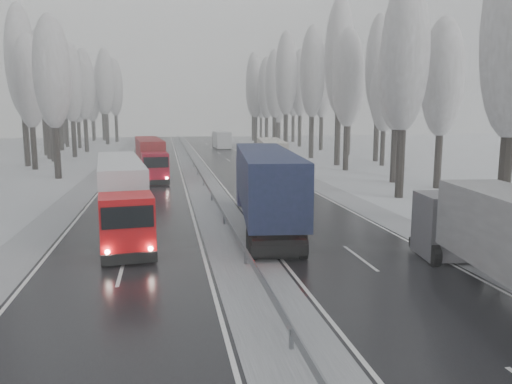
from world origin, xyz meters
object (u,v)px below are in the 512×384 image
object	(u,v)px
box_truck_distant	(221,140)
truck_red_red	(150,155)
truck_blue_box	(264,181)
truck_cream_box	(270,154)
truck_red_white	(121,189)

from	to	relation	value
box_truck_distant	truck_red_red	size ratio (longest dim) A/B	0.55
truck_blue_box	truck_red_red	size ratio (longest dim) A/B	1.16
truck_red_red	box_truck_distant	bearing A→B (deg)	67.95
truck_cream_box	truck_red_white	distance (m)	27.16
truck_cream_box	box_truck_distant	xyz separation A→B (m)	(-0.97, 38.98, -0.58)
truck_red_white	truck_red_red	world-z (taller)	truck_red_red
truck_red_white	truck_cream_box	bearing A→B (deg)	53.08
truck_blue_box	truck_red_red	xyz separation A→B (m)	(-7.16, 24.45, -0.35)
truck_blue_box	truck_cream_box	size ratio (longest dim) A/B	1.20
box_truck_distant	truck_blue_box	bearing A→B (deg)	-95.82
truck_blue_box	truck_cream_box	xyz separation A→B (m)	(5.52, 24.38, -0.44)
truck_blue_box	truck_cream_box	bearing A→B (deg)	83.35
truck_cream_box	truck_red_red	world-z (taller)	truck_red_red
truck_blue_box	box_truck_distant	distance (m)	63.53
truck_cream_box	truck_red_white	world-z (taller)	truck_red_white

